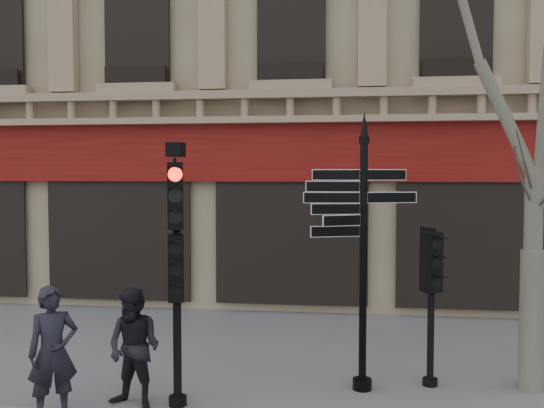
{
  "coord_description": "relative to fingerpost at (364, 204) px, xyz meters",
  "views": [
    {
      "loc": [
        1.32,
        -8.49,
        3.16
      ],
      "look_at": [
        0.13,
        0.6,
        2.68
      ],
      "focal_mm": 40.0,
      "sensor_mm": 36.0,
      "label": 1
    }
  ],
  "objects": [
    {
      "name": "pedestrian_b",
      "position": [
        -3.05,
        -1.06,
        -1.9
      ],
      "size": [
        0.91,
        0.78,
        1.61
      ],
      "primitive_type": "imported",
      "rotation": [
        0.0,
        0.0,
        -0.25
      ],
      "color": "black",
      "rests_on": "ground"
    },
    {
      "name": "plane_tree",
      "position": [
        2.41,
        0.3,
        2.83
      ],
      "size": [
        2.97,
        2.97,
        7.88
      ],
      "color": "gray",
      "rests_on": "ground"
    },
    {
      "name": "fingerpost",
      "position": [
        0.0,
        0.0,
        0.0
      ],
      "size": [
        1.91,
        1.91,
        4.02
      ],
      "rotation": [
        0.0,
        0.0,
        0.15
      ],
      "color": "black",
      "rests_on": "ground"
    },
    {
      "name": "traffic_signal_secondary",
      "position": [
        1.0,
        0.3,
        -1.1
      ],
      "size": [
        0.46,
        0.41,
        2.29
      ],
      "rotation": [
        0.0,
        0.0,
        0.43
      ],
      "color": "black",
      "rests_on": "ground"
    },
    {
      "name": "building",
      "position": [
        -1.5,
        12.22,
        6.29
      ],
      "size": [
        28.0,
        15.52,
        18.0
      ],
      "color": "#9A8866",
      "rests_on": "ground"
    },
    {
      "name": "ground",
      "position": [
        -1.5,
        -0.26,
        -2.7
      ],
      "size": [
        80.0,
        80.0,
        0.0
      ],
      "primitive_type": "plane",
      "color": "slate",
      "rests_on": "ground"
    },
    {
      "name": "traffic_signal_main",
      "position": [
        -2.49,
        -0.94,
        -0.46
      ],
      "size": [
        0.46,
        0.39,
        3.55
      ],
      "rotation": [
        0.0,
        0.0,
        0.31
      ],
      "color": "black",
      "rests_on": "ground"
    },
    {
      "name": "pedestrian_a",
      "position": [
        -3.94,
        -1.56,
        -1.85
      ],
      "size": [
        0.74,
        0.7,
        1.71
      ],
      "primitive_type": "imported",
      "rotation": [
        0.0,
        0.0,
        0.62
      ],
      "color": "black",
      "rests_on": "ground"
    }
  ]
}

